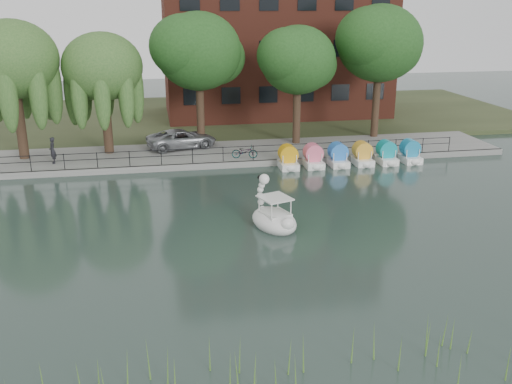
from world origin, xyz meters
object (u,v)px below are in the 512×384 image
object	(u,v)px
bicycle	(245,151)
minivan	(182,137)
pedestrian	(52,149)
swan_boat	(273,216)

from	to	relation	value
bicycle	minivan	bearing A→B (deg)	59.03
minivan	pedestrian	size ratio (longest dim) A/B	2.85
minivan	pedestrian	world-z (taller)	pedestrian
bicycle	swan_boat	xyz separation A→B (m)	(-0.45, -11.39, -0.37)
minivan	bicycle	size ratio (longest dim) A/B	3.28
bicycle	pedestrian	xyz separation A→B (m)	(-12.40, 0.95, 0.49)
minivan	bicycle	distance (m)	5.30
pedestrian	swan_boat	size ratio (longest dim) A/B	0.60
minivan	swan_boat	xyz separation A→B (m)	(3.51, -14.91, -0.65)
pedestrian	bicycle	bearing A→B (deg)	71.78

